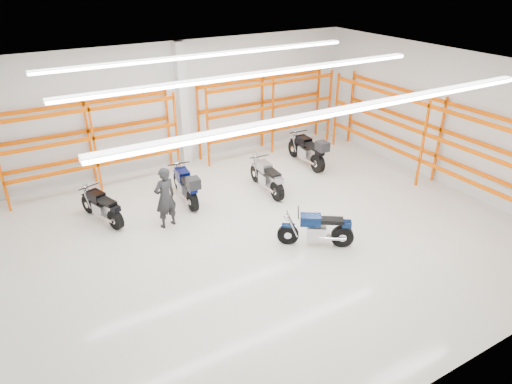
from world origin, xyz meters
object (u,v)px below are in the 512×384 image
motorcycle_main (319,230)px  motorcycle_back_a (102,208)px  standing_man (165,198)px  motorcycle_back_b (186,186)px  structural_column (183,106)px  motorcycle_back_c (268,178)px  motorcycle_back_d (309,151)px

motorcycle_main → motorcycle_back_a: size_ratio=0.91×
motorcycle_main → motorcycle_back_a: 6.34m
standing_man → motorcycle_back_a: bearing=-50.3°
motorcycle_main → standing_man: (-3.18, 3.05, 0.45)m
motorcycle_main → motorcycle_back_b: (-2.12, 4.11, 0.09)m
motorcycle_main → structural_column: structural_column is taller
motorcycle_back_c → motorcycle_back_d: (2.45, 1.05, 0.10)m
motorcycle_back_b → motorcycle_main: bearing=-62.7°
motorcycle_back_d → standing_man: standing_man is taller
motorcycle_back_a → standing_man: size_ratio=1.06×
motorcycle_back_a → motorcycle_back_d: size_ratio=0.81×
motorcycle_main → motorcycle_back_b: size_ratio=0.77×
motorcycle_main → motorcycle_back_d: (2.95, 4.50, 0.12)m
motorcycle_back_c → structural_column: (-1.38, 3.65, 1.75)m
motorcycle_back_b → motorcycle_back_c: size_ratio=1.06×
motorcycle_main → motorcycle_back_c: bearing=81.8°
motorcycle_back_a → structural_column: structural_column is taller
motorcycle_back_b → structural_column: structural_column is taller
motorcycle_back_a → motorcycle_back_c: size_ratio=0.90×
standing_man → structural_column: structural_column is taller
motorcycle_main → standing_man: standing_man is taller
motorcycle_back_a → standing_man: standing_man is taller
motorcycle_back_b → motorcycle_back_a: bearing=177.4°
motorcycle_back_a → structural_column: size_ratio=0.44×
motorcycle_back_a → standing_man: 2.00m
motorcycle_back_a → motorcycle_back_c: (5.22, -0.77, 0.03)m
motorcycle_back_b → motorcycle_back_c: motorcycle_back_b is taller
motorcycle_back_c → structural_column: bearing=110.8°
motorcycle_back_a → structural_column: 5.12m
motorcycle_back_c → structural_column: size_ratio=0.48×
motorcycle_back_d → structural_column: structural_column is taller
standing_man → structural_column: 4.84m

